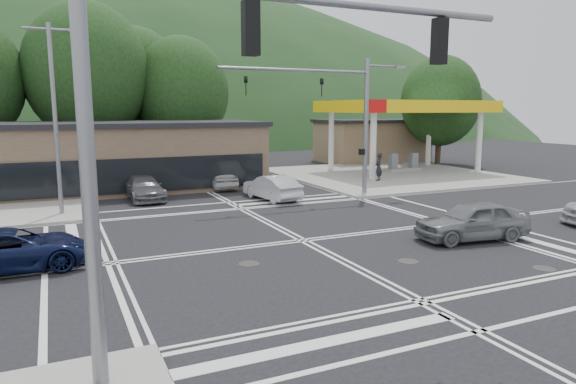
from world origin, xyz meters
name	(u,v)px	position (x,y,z in m)	size (l,w,h in m)	color
ground	(303,241)	(0.00, 0.00, 0.00)	(120.00, 120.00, 0.00)	black
sidewalk_ne	(390,175)	(15.00, 15.00, 0.07)	(16.00, 16.00, 0.15)	gray
gas_station_canopy	(405,110)	(16.99, 15.99, 5.04)	(12.32, 8.34, 5.75)	silver
convenience_store	(372,142)	(20.00, 25.00, 1.90)	(10.00, 6.00, 3.80)	#846B4F
commercial_row	(66,160)	(-8.00, 17.00, 2.00)	(24.00, 8.00, 4.00)	brown
hill_north	(100,135)	(0.00, 90.00, 0.00)	(252.00, 126.00, 140.00)	#1D3719
tree_n_b	(87,72)	(-6.00, 24.00, 7.79)	(9.00, 9.00, 12.98)	#382619
tree_n_c	(181,92)	(1.00, 24.00, 6.49)	(7.60, 7.60, 10.87)	#382619
tree_n_e	(135,85)	(-2.00, 28.00, 7.14)	(8.40, 8.40, 11.98)	#382619
tree_ne	(440,101)	(24.00, 20.00, 5.84)	(7.20, 7.20, 9.99)	#382619
streetlight_nw	(56,110)	(-8.44, 9.00, 5.05)	(2.50, 0.25, 9.00)	slate
signal_mast_ne	(348,110)	(6.95, 8.20, 5.07)	(11.65, 0.30, 8.00)	slate
signal_mast_sw	(190,108)	(-6.39, -8.20, 5.12)	(9.14, 0.28, 8.00)	slate
car_blue_west	(11,250)	(-10.13, 0.50, 0.68)	(2.25, 4.88, 1.36)	#0C1336
car_grey_center	(472,221)	(6.10, -2.67, 0.77)	(1.82, 4.51, 1.54)	slate
car_queue_a	(272,187)	(2.49, 9.00, 0.71)	(1.50, 4.30, 1.42)	silver
car_queue_b	(219,177)	(1.00, 14.32, 0.73)	(1.71, 4.26, 1.45)	#B7B6B3
car_northbound	(144,188)	(-4.13, 12.11, 0.67)	(1.88, 4.62, 1.34)	#595B5E
pedestrian	(379,167)	(11.91, 12.11, 1.12)	(0.71, 0.46, 1.94)	black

